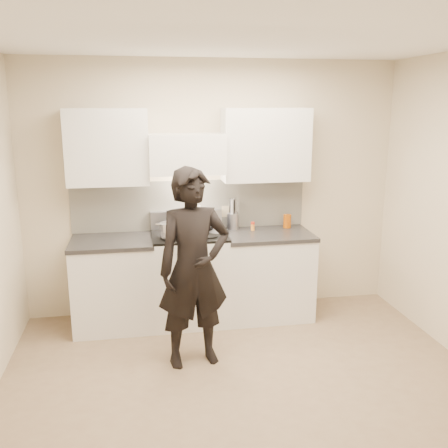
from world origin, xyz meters
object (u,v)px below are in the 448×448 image
object	(u,v)px
counter_right	(267,274)
utensil_crock	(233,220)
person	(194,268)
wok	(198,220)
stove	(190,277)

from	to	relation	value
counter_right	utensil_crock	distance (m)	0.69
counter_right	person	size ratio (longest dim) A/B	0.53
wok	person	xyz separation A→B (m)	(-0.16, -0.99, -0.20)
stove	wok	bearing A→B (deg)	44.27
wok	utensil_crock	world-z (taller)	wok
stove	wok	xyz separation A→B (m)	(0.10, 0.10, 0.59)
utensil_crock	person	size ratio (longest dim) A/B	0.19
wok	person	distance (m)	1.02
stove	utensil_crock	world-z (taller)	utensil_crock
wok	utensil_crock	bearing A→B (deg)	16.28
counter_right	utensil_crock	xyz separation A→B (m)	(-0.33, 0.22, 0.56)
utensil_crock	person	world-z (taller)	person
person	stove	bearing A→B (deg)	76.05
stove	counter_right	size ratio (longest dim) A/B	1.04
stove	utensil_crock	xyz separation A→B (m)	(0.50, 0.22, 0.55)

